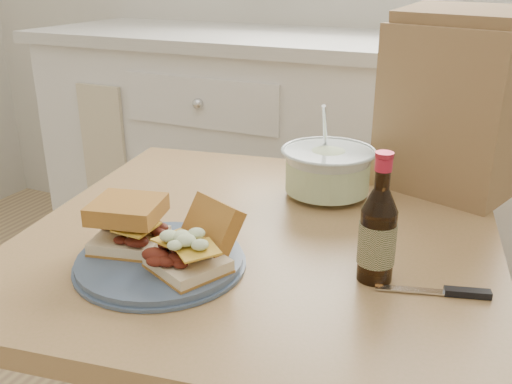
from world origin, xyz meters
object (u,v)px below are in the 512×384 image
at_px(coleslaw_bowl, 327,173).
at_px(plate, 160,261).
at_px(dining_table, 261,279).
at_px(paper_bag, 451,111).
at_px(beer_bottle, 378,233).

bearing_deg(coleslaw_bowl, plate, -109.83).
distance_m(dining_table, coleslaw_bowl, 0.27).
bearing_deg(paper_bag, dining_table, -108.34).
distance_m(plate, paper_bag, 0.68).
bearing_deg(dining_table, plate, -125.17).
bearing_deg(coleslaw_bowl, dining_table, -104.20).
distance_m(beer_bottle, paper_bag, 0.46).
height_order(coleslaw_bowl, beer_bottle, beer_bottle).
bearing_deg(beer_bottle, paper_bag, 107.96).
bearing_deg(dining_table, beer_bottle, -29.05).
bearing_deg(beer_bottle, dining_table, -176.84).
bearing_deg(paper_bag, plate, -104.85).
bearing_deg(plate, paper_bag, 56.77).
xyz_separation_m(dining_table, coleslaw_bowl, (0.05, 0.22, 0.15)).
height_order(dining_table, plate, plate).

